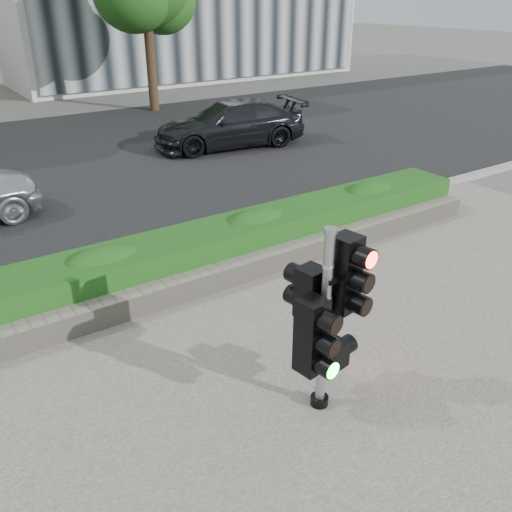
# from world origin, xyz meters

# --- Properties ---
(ground) EXTENTS (120.00, 120.00, 0.00)m
(ground) POSITION_xyz_m (0.00, 0.00, 0.00)
(ground) COLOR #51514C
(ground) RESTS_ON ground
(sidewalk) EXTENTS (16.00, 11.00, 0.03)m
(sidewalk) POSITION_xyz_m (0.00, -2.50, 0.01)
(sidewalk) COLOR #9E9389
(sidewalk) RESTS_ON ground
(road) EXTENTS (60.00, 13.00, 0.02)m
(road) POSITION_xyz_m (0.00, 10.00, 0.01)
(road) COLOR black
(road) RESTS_ON ground
(curb) EXTENTS (60.00, 0.25, 0.12)m
(curb) POSITION_xyz_m (0.00, 3.15, 0.06)
(curb) COLOR gray
(curb) RESTS_ON ground
(stone_wall) EXTENTS (12.00, 0.32, 0.34)m
(stone_wall) POSITION_xyz_m (0.00, 1.90, 0.20)
(stone_wall) COLOR gray
(stone_wall) RESTS_ON sidewalk
(hedge) EXTENTS (12.00, 1.00, 0.68)m
(hedge) POSITION_xyz_m (0.00, 2.55, 0.37)
(hedge) COLOR #307B26
(hedge) RESTS_ON sidewalk
(traffic_signal) EXTENTS (0.76, 0.60, 2.13)m
(traffic_signal) POSITION_xyz_m (-0.06, -1.01, 1.21)
(traffic_signal) COLOR black
(traffic_signal) RESTS_ON sidewalk
(car_dark) EXTENTS (4.74, 2.52, 1.31)m
(car_dark) POSITION_xyz_m (5.03, 9.15, 0.67)
(car_dark) COLOR black
(car_dark) RESTS_ON road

